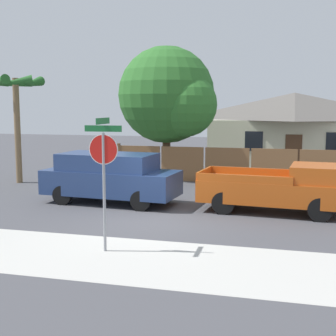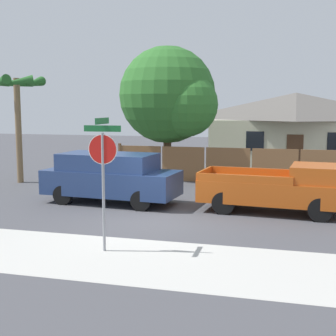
% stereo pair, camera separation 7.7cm
% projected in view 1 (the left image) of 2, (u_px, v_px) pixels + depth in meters
% --- Properties ---
extents(ground_plane, '(80.00, 80.00, 0.00)m').
position_uv_depth(ground_plane, '(149.00, 221.00, 14.54)').
color(ground_plane, '#47474C').
extents(sidewalk_strip, '(36.00, 3.20, 0.01)m').
position_uv_depth(sidewalk_strip, '(105.00, 257.00, 11.08)').
color(sidewalk_strip, beige).
rests_on(sidewalk_strip, ground).
extents(wooden_fence, '(15.02, 0.12, 1.74)m').
position_uv_depth(wooden_fence, '(274.00, 167.00, 21.15)').
color(wooden_fence, brown).
rests_on(wooden_fence, ground).
extents(house, '(10.49, 6.04, 4.37)m').
position_uv_depth(house, '(294.00, 128.00, 28.46)').
color(house, beige).
rests_on(house, ground).
extents(oak_tree, '(5.02, 4.78, 6.50)m').
position_uv_depth(oak_tree, '(170.00, 97.00, 23.00)').
color(oak_tree, brown).
rests_on(oak_tree, ground).
extents(palm_tree, '(2.45, 2.65, 4.93)m').
position_uv_depth(palm_tree, '(16.00, 92.00, 21.34)').
color(palm_tree, brown).
rests_on(palm_tree, ground).
extents(red_suv, '(5.09, 2.32, 1.84)m').
position_uv_depth(red_suv, '(110.00, 176.00, 17.13)').
color(red_suv, navy).
rests_on(red_suv, ground).
extents(orange_pickup, '(5.05, 2.40, 1.65)m').
position_uv_depth(orange_pickup, '(280.00, 188.00, 15.62)').
color(orange_pickup, '#B74C14').
rests_on(orange_pickup, ground).
extents(stop_sign, '(0.93, 0.84, 3.27)m').
position_uv_depth(stop_sign, '(104.00, 161.00, 11.24)').
color(stop_sign, gray).
rests_on(stop_sign, ground).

